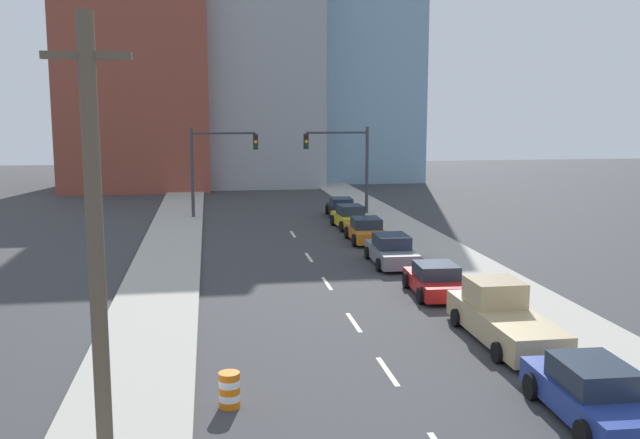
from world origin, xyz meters
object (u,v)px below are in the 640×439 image
(sedan_blue, at_px, (592,394))
(sedan_black, at_px, (341,208))
(traffic_signal_left, at_px, (211,160))
(sedan_gray, at_px, (391,251))
(traffic_barrel, at_px, (229,390))
(pickup_truck_tan, at_px, (502,318))
(sedan_yellow, at_px, (350,218))
(traffic_signal_right, at_px, (349,158))
(sedan_orange, at_px, (366,231))
(sedan_red, at_px, (436,280))
(utility_pole_left_near, at_px, (97,263))

(sedan_blue, height_order, sedan_black, sedan_blue)
(traffic_signal_left, bearing_deg, sedan_blue, -75.55)
(sedan_gray, distance_m, sedan_black, 16.60)
(traffic_barrel, xyz_separation_m, pickup_truck_tan, (9.32, 4.17, 0.31))
(pickup_truck_tan, relative_size, sedan_yellow, 1.38)
(traffic_barrel, height_order, sedan_black, sedan_black)
(traffic_signal_right, distance_m, sedan_orange, 11.35)
(sedan_gray, bearing_deg, traffic_barrel, -115.99)
(traffic_signal_left, relative_size, sedan_red, 1.52)
(sedan_red, height_order, sedan_black, sedan_black)
(traffic_signal_right, xyz_separation_m, traffic_barrel, (-9.81, -33.49, -3.79))
(utility_pole_left_near, distance_m, sedan_yellow, 34.28)
(traffic_signal_left, bearing_deg, sedan_orange, -50.05)
(traffic_barrel, relative_size, sedan_gray, 0.20)
(traffic_signal_left, height_order, utility_pole_left_near, utility_pole_left_near)
(sedan_gray, xyz_separation_m, sedan_black, (0.51, 16.59, -0.06))
(traffic_signal_left, height_order, sedan_orange, traffic_signal_left)
(sedan_orange, bearing_deg, pickup_truck_tan, -86.63)
(pickup_truck_tan, distance_m, sedan_gray, 12.30)
(traffic_signal_left, distance_m, pickup_truck_tan, 31.04)
(traffic_signal_left, height_order, sedan_gray, traffic_signal_left)
(traffic_signal_right, height_order, sedan_blue, traffic_signal_right)
(pickup_truck_tan, relative_size, sedan_black, 1.38)
(traffic_barrel, height_order, sedan_blue, sedan_blue)
(sedan_red, bearing_deg, pickup_truck_tan, -84.06)
(utility_pole_left_near, distance_m, sedan_orange, 29.61)
(utility_pole_left_near, relative_size, sedan_gray, 1.96)
(traffic_signal_left, bearing_deg, sedan_gray, -62.51)
(utility_pole_left_near, height_order, sedan_red, utility_pole_left_near)
(pickup_truck_tan, bearing_deg, traffic_barrel, -155.86)
(sedan_blue, distance_m, sedan_red, 12.49)
(pickup_truck_tan, height_order, sedan_red, pickup_truck_tan)
(utility_pole_left_near, xyz_separation_m, sedan_blue, (11.50, 2.05, -4.18))
(traffic_barrel, bearing_deg, utility_pole_left_near, -120.74)
(traffic_signal_right, bearing_deg, pickup_truck_tan, -90.96)
(sedan_red, distance_m, sedan_orange, 12.51)
(utility_pole_left_near, bearing_deg, sedan_black, 72.61)
(traffic_signal_right, bearing_deg, sedan_black, -145.42)
(utility_pole_left_near, distance_m, pickup_truck_tan, 15.11)
(sedan_blue, bearing_deg, sedan_red, 91.92)
(sedan_blue, bearing_deg, utility_pole_left_near, -167.96)
(traffic_signal_left, xyz_separation_m, sedan_orange, (8.98, -10.71, -3.59))
(sedan_blue, bearing_deg, pickup_truck_tan, 88.78)
(traffic_barrel, distance_m, pickup_truck_tan, 10.21)
(pickup_truck_tan, bearing_deg, traffic_signal_right, 89.08)
(sedan_blue, bearing_deg, sedan_black, 91.62)
(pickup_truck_tan, height_order, sedan_gray, pickup_truck_tan)
(sedan_gray, height_order, sedan_yellow, sedan_yellow)
(traffic_barrel, xyz_separation_m, sedan_orange, (8.74, 22.78, 0.19))
(traffic_signal_left, relative_size, pickup_truck_tan, 1.07)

